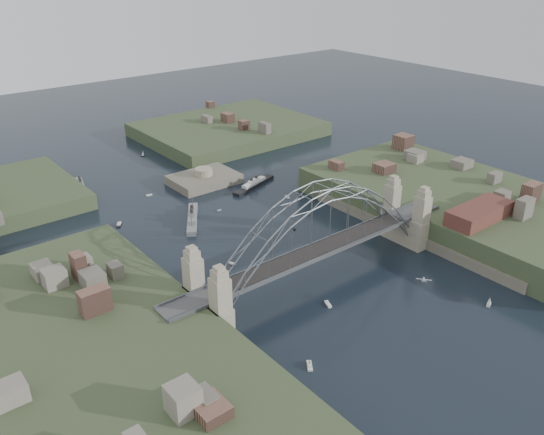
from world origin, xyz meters
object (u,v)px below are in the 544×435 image
(wharf_shed, at_px, (479,213))
(naval_cruiser_far, at_px, (81,186))
(fort_island, at_px, (204,184))
(ocean_liner, at_px, (254,185))
(naval_cruiser_near, at_px, (192,218))
(bridge, at_px, (320,235))

(wharf_shed, height_order, naval_cruiser_far, wharf_shed)
(fort_island, height_order, naval_cruiser_far, fort_island)
(naval_cruiser_far, height_order, ocean_liner, naval_cruiser_far)
(naval_cruiser_far, bearing_deg, fort_island, -32.29)
(wharf_shed, relative_size, naval_cruiser_near, 1.08)
(fort_island, xyz_separation_m, ocean_liner, (11.45, -13.13, 1.11))
(bridge, distance_m, wharf_shed, 46.23)
(wharf_shed, bearing_deg, naval_cruiser_far, 122.19)
(wharf_shed, distance_m, naval_cruiser_far, 125.48)
(wharf_shed, distance_m, naval_cruiser_near, 79.94)
(fort_island, bearing_deg, naval_cruiser_near, -129.27)
(bridge, xyz_separation_m, naval_cruiser_near, (-6.69, 47.15, -11.38))
(bridge, height_order, naval_cruiser_near, bridge)
(ocean_liner, bearing_deg, fort_island, 131.09)
(naval_cruiser_near, height_order, naval_cruiser_far, naval_cruiser_near)
(naval_cruiser_far, bearing_deg, naval_cruiser_near, -70.35)
(naval_cruiser_far, xyz_separation_m, ocean_liner, (46.12, -35.04, -0.08))
(naval_cruiser_near, bearing_deg, ocean_liner, 17.89)
(bridge, distance_m, fort_island, 72.14)
(naval_cruiser_far, bearing_deg, ocean_liner, -37.23)
(wharf_shed, bearing_deg, fort_island, 110.85)
(fort_island, bearing_deg, ocean_liner, -48.91)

